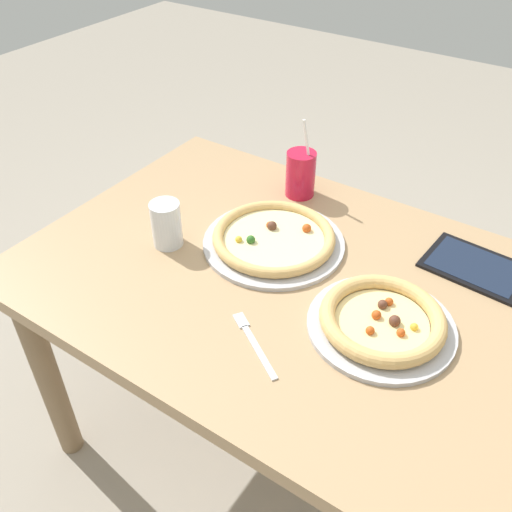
% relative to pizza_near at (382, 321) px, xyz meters
% --- Properties ---
extents(ground_plane, '(8.00, 8.00, 0.00)m').
position_rel_pizza_near_xyz_m(ground_plane, '(-0.27, 0.04, -0.77)').
color(ground_plane, '#9E9384').
extents(dining_table, '(1.29, 0.91, 0.75)m').
position_rel_pizza_near_xyz_m(dining_table, '(-0.27, 0.04, -0.13)').
color(dining_table, tan).
rests_on(dining_table, ground).
extents(pizza_near, '(0.33, 0.33, 0.05)m').
position_rel_pizza_near_xyz_m(pizza_near, '(0.00, 0.00, 0.00)').
color(pizza_near, '#B7B7BC').
rests_on(pizza_near, dining_table).
extents(pizza_far, '(0.37, 0.37, 0.04)m').
position_rel_pizza_near_xyz_m(pizza_far, '(-0.36, 0.12, -0.00)').
color(pizza_far, '#B7B7BC').
rests_on(pizza_far, dining_table).
extents(drink_cup_colored, '(0.09, 0.09, 0.24)m').
position_rel_pizza_near_xyz_m(drink_cup_colored, '(-0.43, 0.37, 0.05)').
color(drink_cup_colored, red).
rests_on(drink_cup_colored, dining_table).
extents(water_cup_clear, '(0.08, 0.08, 0.12)m').
position_rel_pizza_near_xyz_m(water_cup_clear, '(-0.59, -0.03, 0.04)').
color(water_cup_clear, silver).
rests_on(water_cup_clear, dining_table).
extents(fork, '(0.18, 0.13, 0.00)m').
position_rel_pizza_near_xyz_m(fork, '(-0.21, -0.19, -0.02)').
color(fork, silver).
rests_on(fork, dining_table).
extents(tablet, '(0.25, 0.19, 0.01)m').
position_rel_pizza_near_xyz_m(tablet, '(0.11, 0.32, -0.02)').
color(tablet, black).
rests_on(tablet, dining_table).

